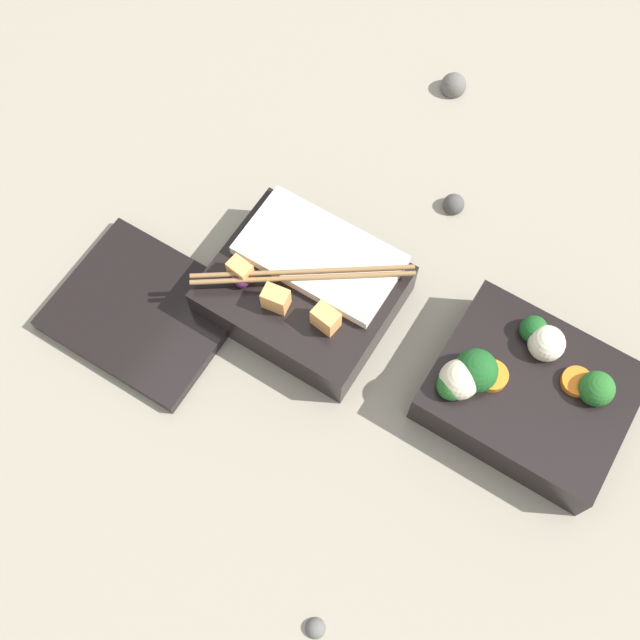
{
  "coord_description": "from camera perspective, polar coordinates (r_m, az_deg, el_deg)",
  "views": [
    {
      "loc": [
        -0.06,
        0.3,
        0.72
      ],
      "look_at": [
        0.09,
        0.05,
        0.05
      ],
      "focal_mm": 42.0,
      "sensor_mm": 36.0,
      "label": 1
    }
  ],
  "objects": [
    {
      "name": "ground_plane",
      "position": [
        0.78,
        7.82,
        -1.95
      ],
      "size": [
        3.0,
        3.0,
        0.0
      ],
      "primitive_type": "plane",
      "color": "gray"
    },
    {
      "name": "bento_tray_vegetable",
      "position": [
        0.75,
        15.23,
        -5.39
      ],
      "size": [
        0.18,
        0.15,
        0.08
      ],
      "color": "black",
      "rests_on": "ground_plane"
    },
    {
      "name": "bento_tray_rice",
      "position": [
        0.77,
        -1.17,
        2.45
      ],
      "size": [
        0.19,
        0.15,
        0.07
      ],
      "color": "black",
      "rests_on": "ground_plane"
    },
    {
      "name": "bento_lid",
      "position": [
        0.8,
        -13.22,
        0.68
      ],
      "size": [
        0.18,
        0.15,
        0.01
      ],
      "primitive_type": "cube",
      "rotation": [
        0.0,
        0.0,
        0.01
      ],
      "color": "black",
      "rests_on": "ground_plane"
    },
    {
      "name": "pebble_0",
      "position": [
        0.86,
        10.15,
        8.67
      ],
      "size": [
        0.02,
        0.02,
        0.02
      ],
      "primitive_type": "sphere",
      "color": "#474442",
      "rests_on": "ground_plane"
    },
    {
      "name": "pebble_1",
      "position": [
        0.71,
        -0.36,
        -22.41
      ],
      "size": [
        0.02,
        0.02,
        0.02
      ],
      "primitive_type": "sphere",
      "color": "#595651",
      "rests_on": "ground_plane"
    },
    {
      "name": "pebble_2",
      "position": [
        0.96,
        10.13,
        17.18
      ],
      "size": [
        0.03,
        0.03,
        0.03
      ],
      "primitive_type": "sphere",
      "color": "#595651",
      "rests_on": "ground_plane"
    }
  ]
}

